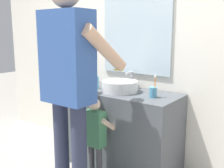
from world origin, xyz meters
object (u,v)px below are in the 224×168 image
Objects in this scene: child_toddler at (95,133)px; adult_parent at (69,71)px; toothbrush_cup at (153,92)px; soap_bottle at (96,82)px.

adult_parent reaches higher than child_toddler.
toothbrush_cup reaches higher than soap_bottle.
child_toddler is 0.65m from adult_parent.
soap_bottle is at bearing 128.48° from child_toddler.
child_toddler is at bearing -136.15° from toothbrush_cup.
adult_parent is (-0.05, -0.26, 0.59)m from child_toddler.
child_toddler is at bearing -51.52° from soap_bottle.
toothbrush_cup is 0.79m from adult_parent.
soap_bottle is 0.09× the size of adult_parent.
child_toddler is (-0.38, -0.36, -0.37)m from toothbrush_cup.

